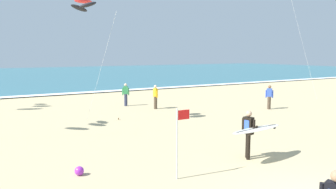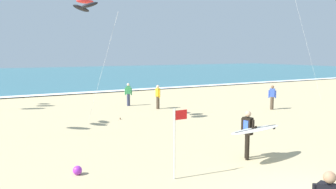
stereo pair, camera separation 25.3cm
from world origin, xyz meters
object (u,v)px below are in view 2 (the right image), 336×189
Objects in this scene: surfer_trailing at (252,131)px; bystander_blue_top at (272,97)px; bystander_yellow_top at (158,97)px; lifeguard_flag at (176,137)px; bystander_green_top at (128,94)px; beach_ball at (77,170)px; kite_arc_scarlet_high at (85,5)px.

surfer_trailing is 11.34m from bystander_blue_top.
bystander_yellow_top is 0.76× the size of lifeguard_flag.
bystander_blue_top is at bearing 39.74° from surfer_trailing.
surfer_trailing is 1.20× the size of lifeguard_flag.
surfer_trailing reaches higher than bystander_green_top.
bystander_blue_top is (6.38, -3.95, 0.00)m from bystander_yellow_top.
bystander_green_top is at bearing 118.11° from bystander_yellow_top.
surfer_trailing is 1.58× the size of bystander_blue_top.
bystander_yellow_top is at bearing 50.56° from beach_ball.
bystander_blue_top reaches higher than beach_ball.
bystander_green_top is at bearing 72.40° from lifeguard_flag.
surfer_trailing reaches higher than bystander_blue_top.
bystander_green_top and bystander_yellow_top have the same top height.
lifeguard_flag is (-11.87, -7.45, 0.45)m from bystander_blue_top.
bystander_yellow_top is (2.33, 11.20, -0.24)m from surfer_trailing.
bystander_green_top is 1.00× the size of bystander_yellow_top.
bystander_blue_top is 5.68× the size of beach_ball.
bystander_blue_top is (11.74, -1.75, -5.30)m from kite_arc_scarlet_high.
kite_arc_scarlet_high is at bearing 70.94° from beach_ball.
lifeguard_flag reaches higher than surfer_trailing.
surfer_trailing is at bearing -94.96° from bystander_green_top.
kite_arc_scarlet_high reaches higher than surfer_trailing.
bystander_yellow_top is 1.00× the size of bystander_blue_top.
bystander_green_top is 13.63m from beach_ball.
beach_ball is at bearing -119.72° from bystander_green_top.
lifeguard_flag reaches higher than beach_ball.
surfer_trailing is 1.58× the size of bystander_yellow_top.
beach_ball is at bearing -109.06° from kite_arc_scarlet_high.
kite_arc_scarlet_high is at bearing 108.54° from surfer_trailing.
bystander_blue_top is (8.72, 7.25, -0.24)m from surfer_trailing.
surfer_trailing is 3.16m from lifeguard_flag.
bystander_yellow_top reaches higher than beach_ball.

